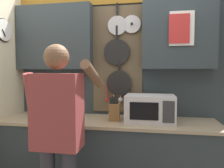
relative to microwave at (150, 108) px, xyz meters
The scene contains 6 objects.
base_cabinet_counter 0.74m from the microwave, behind, with size 2.28×0.61×0.90m.
back_wall_unit 0.70m from the microwave, 149.08° to the left, with size 2.85×0.23×2.45m.
microwave is the anchor object (origin of this frame).
knife_block 0.37m from the microwave, behind, with size 0.12×0.16×0.26m.
utensil_crock 0.99m from the microwave, behind, with size 0.12×0.12×0.35m.
person 0.95m from the microwave, 139.61° to the right, with size 0.54×0.62×1.62m.
Camera 1 is at (0.45, -2.23, 1.41)m, focal length 35.00 mm.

